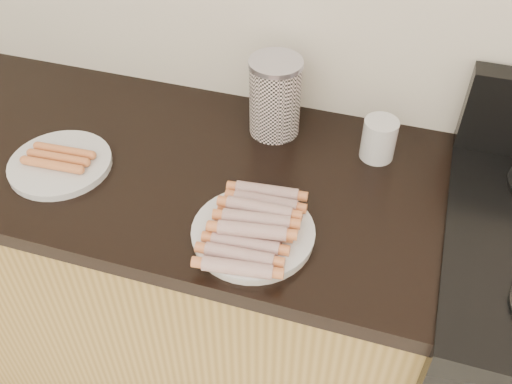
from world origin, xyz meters
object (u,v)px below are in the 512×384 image
(side_plate, at_px, (60,164))
(canister, at_px, (275,97))
(mug, at_px, (379,139))
(main_plate, at_px, (253,235))

(side_plate, relative_size, canister, 1.20)
(canister, bearing_deg, mug, -5.50)
(side_plate, relative_size, mug, 2.35)
(canister, relative_size, mug, 1.96)
(canister, xyz_separation_m, mug, (0.26, -0.02, -0.05))
(side_plate, bearing_deg, canister, 32.96)
(canister, height_order, mug, canister)
(main_plate, relative_size, mug, 2.47)
(main_plate, relative_size, canister, 1.26)
(main_plate, height_order, mug, mug)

